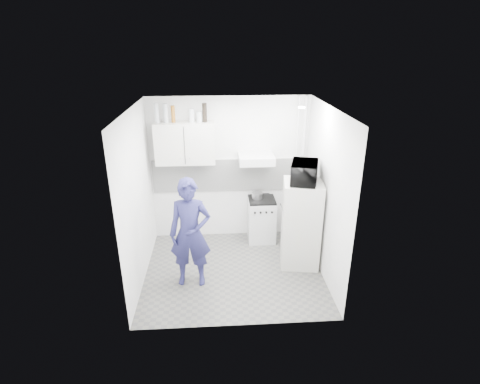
{
  "coord_description": "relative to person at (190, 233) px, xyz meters",
  "views": [
    {
      "loc": [
        -0.24,
        -5.11,
        3.47
      ],
      "look_at": [
        0.13,
        0.3,
        1.25
      ],
      "focal_mm": 28.0,
      "sensor_mm": 36.0,
      "label": 1
    }
  ],
  "objects": [
    {
      "name": "microwave",
      "position": [
        1.74,
        0.43,
        0.75
      ],
      "size": [
        0.66,
        0.53,
        0.32
      ],
      "primitive_type": "imported",
      "rotation": [
        0.0,
        0.0,
        1.3
      ],
      "color": "black",
      "rests_on": "fridge"
    },
    {
      "name": "ceiling",
      "position": [
        0.64,
        0.25,
        1.76
      ],
      "size": [
        2.8,
        2.8,
        0.0
      ],
      "primitive_type": "plane",
      "color": "white",
      "rests_on": "wall_back"
    },
    {
      "name": "bottle_e",
      "position": [
        0.24,
        1.32,
        1.51
      ],
      "size": [
        0.08,
        0.08,
        0.31
      ],
      "primitive_type": "cylinder",
      "color": "black",
      "rests_on": "upper_cabinet"
    },
    {
      "name": "upper_cabinet",
      "position": [
        -0.11,
        1.32,
        1.01
      ],
      "size": [
        1.0,
        0.35,
        0.7
      ],
      "primitive_type": "cube",
      "color": "beige",
      "rests_on": "wall_back"
    },
    {
      "name": "floor",
      "position": [
        0.64,
        0.25,
        -0.84
      ],
      "size": [
        2.8,
        2.8,
        0.0
      ],
      "primitive_type": "plane",
      "color": "#595750",
      "rests_on": "ground"
    },
    {
      "name": "wall_right",
      "position": [
        2.04,
        0.25,
        0.46
      ],
      "size": [
        0.0,
        2.6,
        2.6
      ],
      "primitive_type": "plane",
      "rotation": [
        1.57,
        0.0,
        -1.57
      ],
      "color": "white",
      "rests_on": "floor"
    },
    {
      "name": "stove",
      "position": [
        1.21,
        1.25,
        -0.45
      ],
      "size": [
        0.49,
        0.49,
        0.79
      ],
      "primitive_type": "cube",
      "color": "silver",
      "rests_on": "floor"
    },
    {
      "name": "bottle_c",
      "position": [
        -0.28,
        1.32,
        1.5
      ],
      "size": [
        0.07,
        0.07,
        0.28
      ],
      "primitive_type": "cylinder",
      "color": "brown",
      "rests_on": "upper_cabinet"
    },
    {
      "name": "wall_left",
      "position": [
        -0.76,
        0.25,
        0.46
      ],
      "size": [
        0.0,
        2.6,
        2.6
      ],
      "primitive_type": "plane",
      "rotation": [
        1.57,
        0.0,
        1.57
      ],
      "color": "white",
      "rests_on": "floor"
    },
    {
      "name": "backsplash",
      "position": [
        0.64,
        1.48,
        0.36
      ],
      "size": [
        2.74,
        0.03,
        0.6
      ],
      "primitive_type": "cube",
      "color": "white",
      "rests_on": "wall_back"
    },
    {
      "name": "person",
      "position": [
        0.0,
        0.0,
        0.0
      ],
      "size": [
        0.63,
        0.43,
        1.68
      ],
      "primitive_type": "imported",
      "rotation": [
        0.0,
        0.0,
        -0.05
      ],
      "color": "navy",
      "rests_on": "floor"
    },
    {
      "name": "fridge",
      "position": [
        1.74,
        0.43,
        -0.12
      ],
      "size": [
        0.67,
        0.67,
        1.44
      ],
      "primitive_type": "cube",
      "rotation": [
        0.0,
        0.0,
        -0.14
      ],
      "color": "beige",
      "rests_on": "floor"
    },
    {
      "name": "pipe_b",
      "position": [
        1.82,
        1.42,
        0.46
      ],
      "size": [
        0.04,
        0.04,
        2.6
      ],
      "primitive_type": "cylinder",
      "color": "silver",
      "rests_on": "floor"
    },
    {
      "name": "bottle_a",
      "position": [
        -0.54,
        1.32,
        1.52
      ],
      "size": [
        0.07,
        0.07,
        0.32
      ],
      "primitive_type": "cylinder",
      "color": "#B2B7BC",
      "rests_on": "upper_cabinet"
    },
    {
      "name": "saucepan",
      "position": [
        1.13,
        1.3,
        0.03
      ],
      "size": [
        0.19,
        0.19,
        0.11
      ],
      "primitive_type": "cylinder",
      "color": "silver",
      "rests_on": "stove_top"
    },
    {
      "name": "ceiling_spot_fixture",
      "position": [
        1.64,
        0.45,
        1.73
      ],
      "size": [
        0.1,
        0.1,
        0.02
      ],
      "primitive_type": "cylinder",
      "color": "white",
      "rests_on": "ceiling"
    },
    {
      "name": "wall_back",
      "position": [
        0.64,
        1.5,
        0.46
      ],
      "size": [
        2.8,
        0.0,
        2.8
      ],
      "primitive_type": "plane",
      "rotation": [
        1.57,
        0.0,
        0.0
      ],
      "color": "white",
      "rests_on": "floor"
    },
    {
      "name": "canister_a",
      "position": [
        0.02,
        1.32,
        1.47
      ],
      "size": [
        0.09,
        0.09,
        0.22
      ],
      "primitive_type": "cylinder",
      "color": "#B2B7BC",
      "rests_on": "upper_cabinet"
    },
    {
      "name": "pipe_a",
      "position": [
        1.94,
        1.42,
        0.46
      ],
      "size": [
        0.05,
        0.05,
        2.6
      ],
      "primitive_type": "cylinder",
      "color": "silver",
      "rests_on": "floor"
    },
    {
      "name": "canister_b",
      "position": [
        0.15,
        1.32,
        1.45
      ],
      "size": [
        0.09,
        0.09,
        0.17
      ],
      "primitive_type": "cylinder",
      "color": "#B2B7BC",
      "rests_on": "upper_cabinet"
    },
    {
      "name": "bottle_b",
      "position": [
        -0.4,
        1.32,
        1.51
      ],
      "size": [
        0.08,
        0.08,
        0.3
      ],
      "primitive_type": "cylinder",
      "color": "#B2B7BC",
      "rests_on": "upper_cabinet"
    },
    {
      "name": "range_hood",
      "position": [
        1.09,
        1.25,
        0.73
      ],
      "size": [
        0.6,
        0.5,
        0.14
      ],
      "primitive_type": "cube",
      "color": "silver",
      "rests_on": "wall_back"
    },
    {
      "name": "stove_top",
      "position": [
        1.21,
        1.25,
        -0.04
      ],
      "size": [
        0.47,
        0.47,
        0.03
      ],
      "primitive_type": "cube",
      "color": "black",
      "rests_on": "stove"
    }
  ]
}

